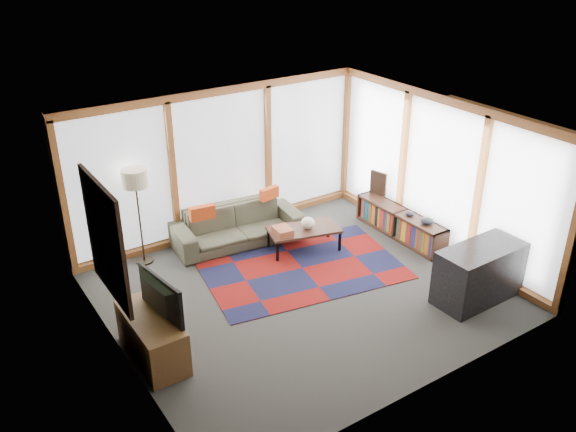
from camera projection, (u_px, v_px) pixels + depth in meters
ground at (303, 291)px, 9.15m from camera, size 5.50×5.50×0.00m
room_envelope at (310, 178)px, 9.14m from camera, size 5.52×5.02×2.62m
rug at (302, 268)px, 9.74m from camera, size 3.38×2.49×0.01m
sofa at (237, 225)px, 10.41m from camera, size 2.29×1.10×0.64m
pillow_left at (202, 213)px, 9.85m from camera, size 0.43×0.18×0.23m
pillow_right at (269, 193)px, 10.58m from camera, size 0.39×0.18×0.20m
floor_lamp at (139, 217)px, 9.59m from camera, size 0.41×0.41×1.62m
coffee_table at (304, 239)px, 10.24m from camera, size 1.29×0.87×0.39m
book_stack at (283, 231)px, 9.96m from camera, size 0.30×0.35×0.11m
vase at (308, 223)px, 10.11m from camera, size 0.28×0.28×0.20m
bookshelf at (400, 224)px, 10.64m from camera, size 0.35×1.95×0.49m
bowl_a at (427, 221)px, 10.07m from camera, size 0.27×0.27×0.11m
bowl_b at (410, 214)px, 10.35m from camera, size 0.18×0.18×0.08m
shelf_picture at (378, 183)px, 11.09m from camera, size 0.12×0.33×0.44m
tv_console at (152, 337)px, 7.66m from camera, size 0.51×1.22×0.61m
television at (154, 298)px, 7.41m from camera, size 0.25×0.95×0.54m
bar_counter at (479, 273)px, 8.81m from camera, size 1.34×0.64×0.84m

